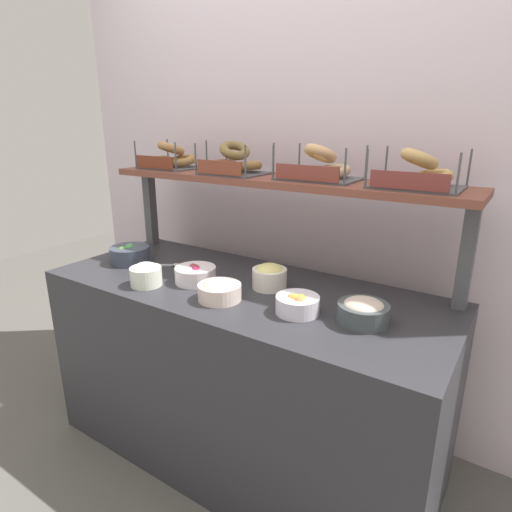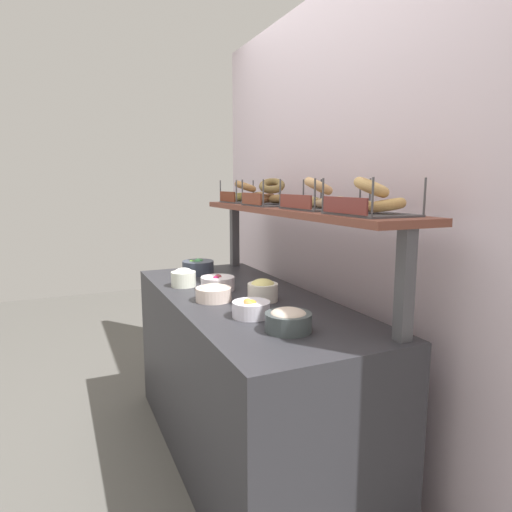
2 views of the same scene
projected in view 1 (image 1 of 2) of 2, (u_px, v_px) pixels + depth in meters
The scene contains 18 objects.
ground_plane at pixel (243, 450), 2.06m from camera, with size 8.00×8.00×0.00m, color #595651.
back_wall at pixel (304, 187), 2.13m from camera, with size 2.93×0.06×2.40m, color silver.
deli_counter at pixel (242, 374), 1.93m from camera, with size 1.73×0.70×0.85m, color #2D2D33.
shelf_riser_left at pixel (150, 208), 2.38m from camera, with size 0.05×0.05×0.40m, color #4C4C51.
shelf_riser_right at pixel (467, 257), 1.53m from camera, with size 0.05×0.05×0.40m, color #4C4C51.
upper_shelf at pixel (275, 180), 1.89m from camera, with size 1.69×0.32×0.03m, color brown.
bowl_tuna_salad at pixel (363, 311), 1.46m from camera, with size 0.18×0.18×0.09m.
bowl_fruit_salad at pixel (297, 304), 1.54m from camera, with size 0.16×0.16×0.08m.
bowl_potato_salad at pixel (220, 290), 1.66m from camera, with size 0.17×0.17×0.08m.
bowl_veggie_mix at pixel (130, 254), 2.09m from camera, with size 0.19×0.19×0.09m.
bowl_egg_salad at pixel (270, 276), 1.77m from camera, with size 0.14×0.14×0.11m.
bowl_cream_cheese at pixel (146, 274), 1.80m from camera, with size 0.13×0.13×0.10m.
bowl_beet_salad at pixel (195, 274), 1.84m from camera, with size 0.18×0.18×0.08m.
serving_spoon_near_plate at pixel (169, 265), 2.04m from camera, with size 0.16×0.11×0.01m.
bagel_basket_everything at pixel (171, 159), 2.20m from camera, with size 0.29×0.25×0.14m.
bagel_basket_cinnamon_raisin at pixel (234, 163), 1.96m from camera, with size 0.28×0.25×0.15m.
bagel_basket_plain at pixel (319, 168), 1.78m from camera, with size 0.33×0.26×0.16m.
bagel_basket_sesame at pixel (417, 175), 1.55m from camera, with size 0.32×0.27×0.15m.
Camera 1 is at (0.98, -1.37, 1.52)m, focal length 29.98 mm.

